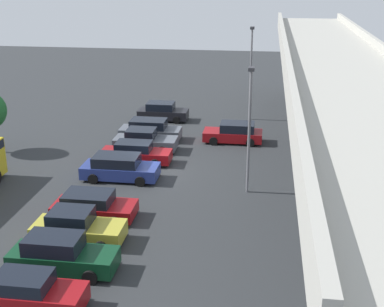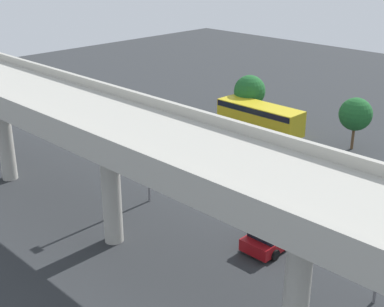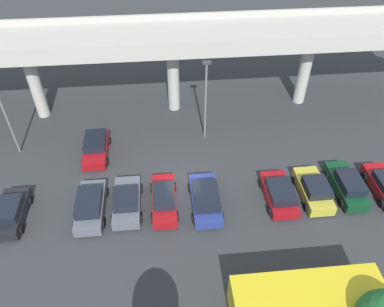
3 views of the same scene
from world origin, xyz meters
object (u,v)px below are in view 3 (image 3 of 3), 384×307
(parked_car_1, at_px, (90,205))
(shuttle_bus, at_px, (307,299))
(parked_car_5, at_px, (279,193))
(parked_car_7, at_px, (347,185))
(parked_car_0, at_px, (10,212))
(lamp_post_mid_lot, at_px, (206,95))
(parked_car_6, at_px, (314,190))
(parked_car_4, at_px, (205,199))
(lamp_post_near_aisle, at_px, (2,107))
(parked_car_2, at_px, (127,201))
(parked_car_3, at_px, (164,199))
(parked_car_9, at_px, (96,147))

(parked_car_1, relative_size, shuttle_bus, 0.56)
(parked_car_5, bearing_deg, parked_car_7, -86.95)
(parked_car_0, xyz_separation_m, lamp_post_mid_lot, (14.89, 8.04, 3.69))
(parked_car_6, bearing_deg, parked_car_4, 90.89)
(parked_car_4, height_order, parked_car_5, parked_car_4)
(lamp_post_near_aisle, bearing_deg, parked_car_0, -79.99)
(parked_car_1, xyz_separation_m, parked_car_5, (13.92, -0.10, -0.08))
(parked_car_5, relative_size, lamp_post_mid_lot, 0.58)
(parked_car_6, height_order, lamp_post_near_aisle, lamp_post_near_aisle)
(parked_car_2, xyz_separation_m, parked_car_7, (16.65, 0.02, 0.04))
(parked_car_3, distance_m, lamp_post_near_aisle, 14.79)
(parked_car_0, bearing_deg, parked_car_4, -90.32)
(parked_car_2, distance_m, parked_car_9, 6.99)
(parked_car_6, bearing_deg, parked_car_0, 90.13)
(parked_car_1, xyz_separation_m, parked_car_9, (-0.23, 6.55, -0.03))
(parked_car_0, relative_size, parked_car_6, 0.97)
(parked_car_2, bearing_deg, lamp_post_mid_lot, -40.65)
(shuttle_bus, bearing_deg, parked_car_7, 54.76)
(shuttle_bus, relative_size, lamp_post_near_aisle, 1.05)
(parked_car_7, height_order, lamp_post_near_aisle, lamp_post_near_aisle)
(parked_car_7, distance_m, lamp_post_mid_lot, 13.16)
(parked_car_1, distance_m, lamp_post_mid_lot, 12.77)
(parked_car_9, bearing_deg, parked_car_2, 23.92)
(shuttle_bus, height_order, lamp_post_mid_lot, lamp_post_mid_lot)
(parked_car_1, height_order, lamp_post_near_aisle, lamp_post_near_aisle)
(parked_car_4, bearing_deg, parked_car_6, -89.11)
(parked_car_1, relative_size, lamp_post_near_aisle, 0.59)
(parked_car_2, height_order, parked_car_9, parked_car_2)
(parked_car_1, distance_m, parked_car_7, 19.26)
(parked_car_1, height_order, shuttle_bus, shuttle_bus)
(parked_car_6, relative_size, parked_car_7, 0.94)
(parked_car_9, height_order, lamp_post_mid_lot, lamp_post_mid_lot)
(parked_car_6, bearing_deg, parked_car_1, 89.89)
(parked_car_3, bearing_deg, parked_car_4, -95.80)
(parked_car_4, height_order, parked_car_7, parked_car_7)
(parked_car_2, relative_size, parked_car_7, 0.96)
(parked_car_9, distance_m, lamp_post_mid_lot, 10.31)
(parked_car_0, distance_m, lamp_post_near_aisle, 8.61)
(parked_car_9, bearing_deg, lamp_post_mid_lot, 98.40)
(parked_car_5, relative_size, parked_car_6, 0.99)
(parked_car_0, bearing_deg, parked_car_5, -90.06)
(shuttle_bus, bearing_deg, parked_car_5, 83.62)
(parked_car_1, bearing_deg, parked_car_2, -86.36)
(parked_car_4, height_order, parked_car_9, parked_car_4)
(parked_car_5, bearing_deg, parked_car_4, 90.59)
(parked_car_1, bearing_deg, shuttle_bus, -124.00)
(parked_car_2, bearing_deg, parked_car_1, 93.64)
(parked_car_5, distance_m, shuttle_bus, 8.73)
(parked_car_4, distance_m, parked_car_6, 8.25)
(parked_car_2, relative_size, parked_car_3, 0.95)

